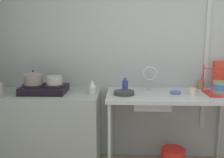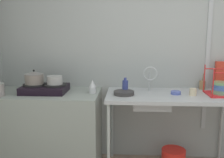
% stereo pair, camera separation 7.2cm
% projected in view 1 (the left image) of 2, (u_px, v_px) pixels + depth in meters
% --- Properties ---
extents(wall_back, '(5.34, 0.10, 2.65)m').
position_uv_depth(wall_back, '(179.00, 55.00, 3.16)').
color(wall_back, '#989E9A').
rests_on(wall_back, ground).
extents(wall_metal_strip, '(0.05, 0.01, 2.12)m').
position_uv_depth(wall_metal_strip, '(207.00, 44.00, 3.07)').
color(wall_metal_strip, '#A5AAAB').
extents(counter_concrete, '(1.26, 0.67, 0.92)m').
position_uv_depth(counter_concrete, '(46.00, 130.00, 2.99)').
color(counter_concrete, gray).
rests_on(counter_concrete, ground).
extents(counter_sink, '(1.46, 0.67, 0.92)m').
position_uv_depth(counter_sink, '(171.00, 100.00, 2.87)').
color(counter_sink, '#A5AAAB').
rests_on(counter_sink, ground).
extents(stove, '(0.50, 0.38, 0.10)m').
position_uv_depth(stove, '(44.00, 89.00, 2.90)').
color(stove, black).
rests_on(stove, counter_concrete).
extents(pot_on_left_burner, '(0.22, 0.22, 0.17)m').
position_uv_depth(pot_on_left_burner, '(33.00, 78.00, 2.88)').
color(pot_on_left_burner, gray).
rests_on(pot_on_left_burner, stove).
extents(pot_on_right_burner, '(0.18, 0.18, 0.09)m').
position_uv_depth(pot_on_right_burner, '(54.00, 80.00, 2.88)').
color(pot_on_right_burner, '#A0A09C').
rests_on(pot_on_right_burner, stove).
extents(percolator, '(0.08, 0.08, 0.15)m').
position_uv_depth(percolator, '(93.00, 87.00, 2.87)').
color(percolator, silver).
rests_on(percolator, counter_concrete).
extents(sink_basin, '(0.40, 0.35, 0.14)m').
position_uv_depth(sink_basin, '(151.00, 101.00, 2.84)').
color(sink_basin, '#A5AAAB').
rests_on(sink_basin, counter_sink).
extents(faucet, '(0.17, 0.09, 0.30)m').
position_uv_depth(faucet, '(150.00, 75.00, 2.93)').
color(faucet, '#A5AAAB').
rests_on(faucet, counter_sink).
extents(frying_pan, '(0.23, 0.23, 0.04)m').
position_uv_depth(frying_pan, '(124.00, 93.00, 2.82)').
color(frying_pan, '#343232').
rests_on(frying_pan, counter_sink).
extents(dish_rack, '(0.31, 0.33, 0.32)m').
position_uv_depth(dish_rack, '(220.00, 88.00, 2.83)').
color(dish_rack, red).
rests_on(dish_rack, counter_sink).
extents(cup_by_rack, '(0.08, 0.08, 0.08)m').
position_uv_depth(cup_by_rack, '(193.00, 92.00, 2.80)').
color(cup_by_rack, beige).
rests_on(cup_by_rack, counter_sink).
extents(small_bowl_on_drainboard, '(0.11, 0.11, 0.04)m').
position_uv_depth(small_bowl_on_drainboard, '(175.00, 92.00, 2.85)').
color(small_bowl_on_drainboard, '#4F5FB3').
rests_on(small_bowl_on_drainboard, counter_sink).
extents(bottle_by_sink, '(0.07, 0.07, 0.17)m').
position_uv_depth(bottle_by_sink, '(125.00, 86.00, 2.91)').
color(bottle_by_sink, navy).
rests_on(bottle_by_sink, counter_sink).
extents(cereal_box, '(0.19, 0.08, 0.34)m').
position_uv_depth(cereal_box, '(221.00, 75.00, 3.08)').
color(cereal_box, red).
rests_on(cereal_box, counter_sink).
extents(utensil_jar, '(0.07, 0.07, 0.20)m').
position_uv_depth(utensil_jar, '(201.00, 84.00, 3.11)').
color(utensil_jar, olive).
rests_on(utensil_jar, counter_sink).
extents(bucket_on_floor, '(0.28, 0.28, 0.24)m').
position_uv_depth(bucket_on_floor, '(173.00, 158.00, 3.01)').
color(bucket_on_floor, red).
rests_on(bucket_on_floor, ground).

